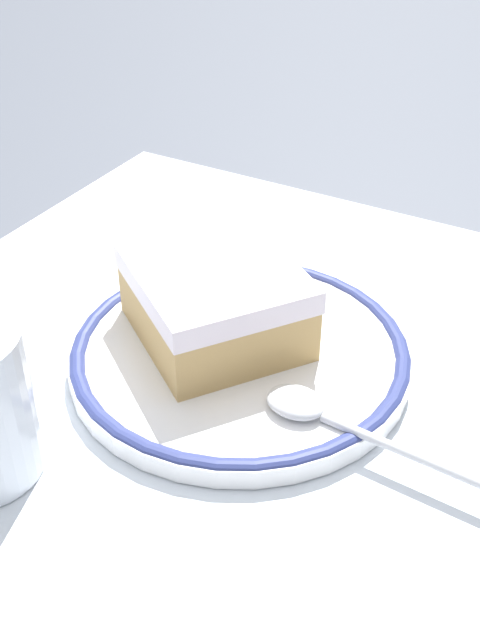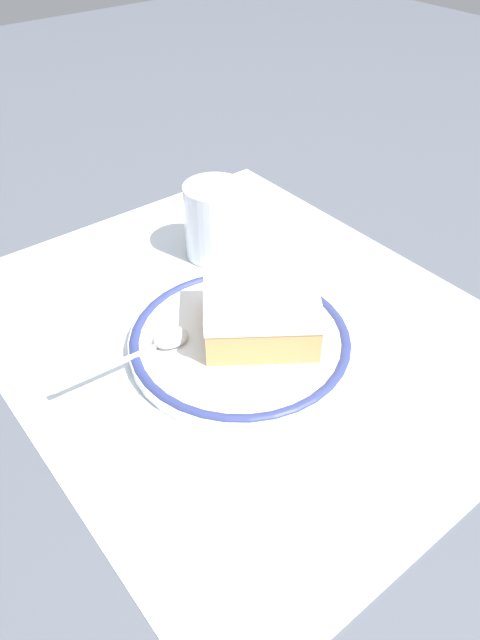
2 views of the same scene
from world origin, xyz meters
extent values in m
plane|color=#4C515B|center=(0.00, 0.00, 0.00)|extent=(2.40, 2.40, 0.00)
cube|color=silver|center=(0.00, 0.00, 0.00)|extent=(0.51, 0.42, 0.00)
cylinder|color=white|center=(-0.02, 0.02, 0.01)|extent=(0.20, 0.20, 0.01)
torus|color=navy|center=(-0.02, 0.02, 0.01)|extent=(0.20, 0.20, 0.01)
cube|color=tan|center=(-0.03, 0.00, 0.03)|extent=(0.13, 0.13, 0.03)
cube|color=white|center=(-0.03, 0.00, 0.05)|extent=(0.13, 0.13, 0.01)
ellipsoid|color=silver|center=(0.01, 0.07, 0.02)|extent=(0.03, 0.03, 0.01)
cylinder|color=silver|center=(0.01, 0.13, 0.02)|extent=(0.01, 0.09, 0.01)
cylinder|color=silver|center=(0.11, -0.06, 0.04)|extent=(0.07, 0.07, 0.08)
cylinder|color=#B7722D|center=(0.11, -0.06, 0.03)|extent=(0.06, 0.06, 0.05)
cube|color=white|center=(0.15, 0.10, 0.00)|extent=(0.14, 0.14, 0.00)
camera|label=1|loc=(0.30, 0.20, 0.30)|focal=44.46mm
camera|label=2|loc=(-0.33, 0.26, 0.37)|focal=32.99mm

